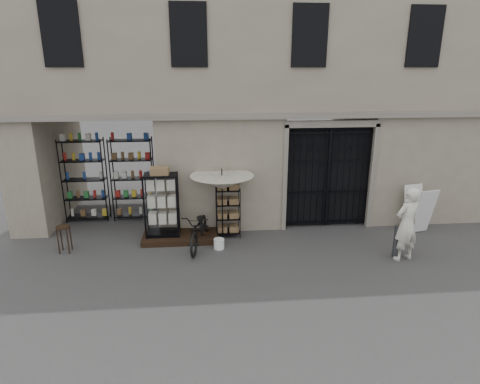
{
  "coord_description": "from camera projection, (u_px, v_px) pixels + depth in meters",
  "views": [
    {
      "loc": [
        -1.7,
        -8.5,
        4.45
      ],
      "look_at": [
        -0.8,
        1.4,
        1.35
      ],
      "focal_mm": 30.0,
      "sensor_mm": 36.0,
      "label": 1
    }
  ],
  "objects": [
    {
      "name": "main_building",
      "position": [
        259.0,
        66.0,
        12.02
      ],
      "size": [
        14.0,
        4.0,
        9.0
      ],
      "primitive_type": "cube",
      "color": "gray",
      "rests_on": "ground"
    },
    {
      "name": "wooden_stool",
      "position": [
        64.0,
        239.0,
        10.0
      ],
      "size": [
        0.42,
        0.42,
        0.69
      ],
      "rotation": [
        0.0,
        0.0,
        0.37
      ],
      "color": "black",
      "rests_on": "ground"
    },
    {
      "name": "display_cabinet",
      "position": [
        162.0,
        208.0,
        10.56
      ],
      "size": [
        0.91,
        0.64,
        1.81
      ],
      "rotation": [
        0.0,
        0.0,
        0.16
      ],
      "color": "black",
      "rests_on": "step_platform"
    },
    {
      "name": "easel_sign",
      "position": [
        419.0,
        209.0,
        11.18
      ],
      "size": [
        0.76,
        0.82,
        1.28
      ],
      "rotation": [
        0.0,
        0.0,
        0.24
      ],
      "color": "silver",
      "rests_on": "ground"
    },
    {
      "name": "steel_bollard",
      "position": [
        397.0,
        241.0,
        9.73
      ],
      "size": [
        0.18,
        0.18,
        0.82
      ],
      "primitive_type": "cylinder",
      "rotation": [
        0.0,
        0.0,
        0.22
      ],
      "color": "#4F5155",
      "rests_on": "ground"
    },
    {
      "name": "bicycle",
      "position": [
        200.0,
        246.0,
        10.41
      ],
      "size": [
        0.82,
        1.08,
        1.85
      ],
      "primitive_type": "imported",
      "rotation": [
        0.0,
        0.0,
        -0.19
      ],
      "color": "black",
      "rests_on": "ground"
    },
    {
      "name": "white_bucket",
      "position": [
        219.0,
        244.0,
        10.26
      ],
      "size": [
        0.34,
        0.34,
        0.26
      ],
      "primitive_type": "cylinder",
      "rotation": [
        0.0,
        0.0,
        0.3
      ],
      "color": "white",
      "rests_on": "ground"
    },
    {
      "name": "shop_shelving",
      "position": [
        109.0,
        180.0,
        11.93
      ],
      "size": [
        2.7,
        0.5,
        2.5
      ],
      "primitive_type": "cube",
      "color": "black",
      "rests_on": "ground"
    },
    {
      "name": "shop_recess",
      "position": [
        106.0,
        176.0,
        11.38
      ],
      "size": [
        3.0,
        1.7,
        3.0
      ],
      "primitive_type": "cube",
      "color": "black",
      "rests_on": "ground"
    },
    {
      "name": "ground",
      "position": [
        279.0,
        262.0,
        9.55
      ],
      "size": [
        80.0,
        80.0,
        0.0
      ],
      "primitive_type": "plane",
      "color": "black",
      "rests_on": "ground"
    },
    {
      "name": "wire_rack",
      "position": [
        228.0,
        212.0,
        10.87
      ],
      "size": [
        0.74,
        0.65,
        1.42
      ],
      "rotation": [
        0.0,
        0.0,
        0.39
      ],
      "color": "black",
      "rests_on": "ground"
    },
    {
      "name": "shopkeeper",
      "position": [
        402.0,
        259.0,
        9.73
      ],
      "size": [
        1.19,
        1.93,
        0.43
      ],
      "primitive_type": "imported",
      "rotation": [
        0.0,
        0.0,
        3.46
      ],
      "color": "silver",
      "rests_on": "ground"
    },
    {
      "name": "market_umbrella",
      "position": [
        222.0,
        178.0,
        10.38
      ],
      "size": [
        1.62,
        1.65,
        2.36
      ],
      "rotation": [
        0.0,
        0.0,
        -0.13
      ],
      "color": "black",
      "rests_on": "ground"
    },
    {
      "name": "step_platform",
      "position": [
        180.0,
        237.0,
        10.8
      ],
      "size": [
        2.0,
        0.9,
        0.15
      ],
      "primitive_type": "cube",
      "color": "black",
      "rests_on": "ground"
    },
    {
      "name": "iron_gate",
      "position": [
        326.0,
        176.0,
        11.42
      ],
      "size": [
        2.5,
        0.21,
        3.0
      ],
      "color": "black",
      "rests_on": "ground"
    }
  ]
}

